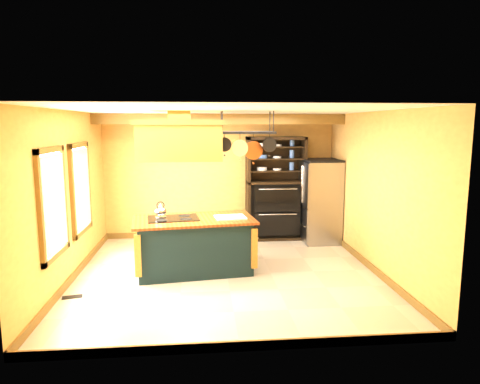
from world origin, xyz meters
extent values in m
plane|color=beige|center=(0.00, 0.00, 0.00)|extent=(5.00, 5.00, 0.00)
plane|color=white|center=(0.00, 0.00, 2.70)|extent=(5.00, 5.00, 0.00)
cube|color=#E7AB54|center=(0.00, 2.50, 1.35)|extent=(5.00, 0.02, 2.70)
cube|color=#E7AB54|center=(0.00, -2.50, 1.35)|extent=(5.00, 0.02, 2.70)
cube|color=#E7AB54|center=(-2.50, 0.00, 1.35)|extent=(0.02, 5.00, 2.70)
cube|color=#E7AB54|center=(2.50, 0.00, 1.35)|extent=(0.02, 5.00, 2.70)
cube|color=brown|center=(0.00, 1.70, 2.59)|extent=(5.00, 0.15, 0.20)
cube|color=brown|center=(-2.47, -0.80, 1.40)|extent=(0.06, 1.06, 1.56)
cube|color=white|center=(-2.44, -0.80, 1.40)|extent=(0.02, 0.85, 1.34)
cube|color=brown|center=(-2.47, 0.60, 1.40)|extent=(0.06, 1.06, 1.56)
cube|color=white|center=(-2.44, 0.60, 1.40)|extent=(0.02, 0.85, 1.34)
cube|color=black|center=(-0.55, 0.22, 0.44)|extent=(1.96, 1.23, 0.88)
cube|color=brown|center=(-0.55, 0.22, 0.90)|extent=(2.14, 1.37, 0.04)
cube|color=black|center=(-0.88, 0.23, 0.93)|extent=(0.91, 0.68, 0.01)
ellipsoid|color=silver|center=(-1.10, 0.34, 1.03)|extent=(0.20, 0.20, 0.16)
cube|color=white|center=(0.08, 0.21, 0.93)|extent=(0.55, 0.45, 0.02)
cube|color=gold|center=(-0.75, 0.22, 2.19)|extent=(1.36, 0.73, 0.58)
cube|color=brown|center=(-0.75, 0.22, 2.52)|extent=(1.44, 0.82, 0.08)
cube|color=gold|center=(-0.75, 0.22, 2.59)|extent=(0.35, 0.35, 0.22)
cube|color=black|center=(0.35, 0.22, 2.35)|extent=(0.92, 0.46, 0.04)
cylinder|color=black|center=(-0.06, 0.04, 2.53)|extent=(0.02, 0.02, 0.35)
cylinder|color=black|center=(0.77, 0.40, 2.53)|extent=(0.02, 0.02, 0.35)
cylinder|color=black|center=(-0.01, 0.31, 2.15)|extent=(0.24, 0.04, 0.24)
cylinder|color=silver|center=(0.23, 0.13, 2.10)|extent=(0.28, 0.04, 0.28)
cylinder|color=#AC572B|center=(0.48, 0.31, 2.05)|extent=(0.31, 0.04, 0.31)
cylinder|color=black|center=(0.72, 0.13, 2.15)|extent=(0.24, 0.04, 0.24)
cube|color=gray|center=(2.12, 1.90, 0.86)|extent=(0.72, 0.88, 1.73)
cube|color=gray|center=(1.75, 1.68, 1.24)|extent=(0.03, 0.42, 0.93)
cube|color=gray|center=(1.75, 2.12, 1.24)|extent=(0.03, 0.42, 0.93)
cube|color=gray|center=(1.75, 1.90, 0.40)|extent=(0.03, 0.85, 0.72)
cube|color=black|center=(2.12, 1.90, 0.03)|extent=(0.68, 0.84, 0.06)
cube|color=black|center=(1.20, 2.45, 1.11)|extent=(1.26, 0.06, 2.23)
cube|color=black|center=(0.60, 2.21, 1.11)|extent=(0.06, 0.53, 2.23)
cube|color=black|center=(1.80, 2.21, 1.11)|extent=(0.06, 0.53, 2.23)
cube|color=black|center=(1.20, 2.21, 1.26)|extent=(1.26, 0.53, 0.05)
cube|color=black|center=(1.20, 2.24, 0.66)|extent=(1.14, 0.43, 1.20)
cube|color=black|center=(1.20, 1.93, 0.92)|extent=(0.98, 0.04, 0.53)
cube|color=black|center=(1.20, 1.93, 0.39)|extent=(0.98, 0.04, 0.48)
cube|color=black|center=(1.20, 2.21, 1.50)|extent=(1.14, 0.47, 0.02)
cube|color=black|center=(1.20, 2.21, 1.76)|extent=(1.14, 0.47, 0.02)
cube|color=black|center=(1.20, 2.21, 2.01)|extent=(1.14, 0.47, 0.03)
cylinder|color=white|center=(0.89, 2.16, 1.55)|extent=(0.22, 0.22, 0.07)
cylinder|color=#4672C6|center=(1.54, 2.16, 1.86)|extent=(0.10, 0.10, 0.17)
cube|color=black|center=(-2.30, -0.77, 0.01)|extent=(0.30, 0.18, 0.01)
camera|label=1|loc=(-0.41, -6.86, 2.47)|focal=32.00mm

